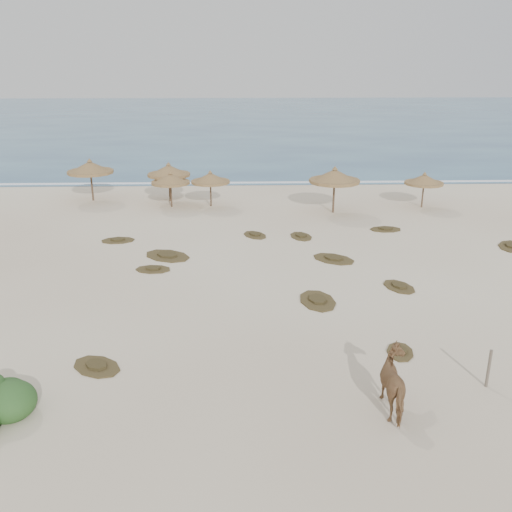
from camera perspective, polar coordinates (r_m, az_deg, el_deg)
The scene contains 22 objects.
ground at distance 23.06m, azimuth 1.48°, elevation -6.39°, with size 160.00×160.00×0.00m, color beige.
ocean at distance 96.25m, azimuth -1.06°, elevation 13.48°, with size 200.00×100.00×0.01m, color navy.
foam_line at distance 47.80m, azimuth -0.26°, elevation 7.33°, with size 70.00×0.60×0.01m, color white.
palapa_0 at distance 43.08m, azimuth -16.25°, elevation 8.45°, with size 4.18×4.18×3.08m.
palapa_1 at distance 40.08m, azimuth -8.55°, elevation 7.60°, with size 3.43×3.43×2.52m.
palapa_2 at distance 41.61m, azimuth -8.72°, elevation 8.40°, with size 3.11×3.11×2.87m.
palapa_3 at distance 39.95m, azimuth -4.59°, elevation 7.74°, with size 3.01×3.01×2.54m.
palapa_4 at distance 38.39m, azimuth 7.87°, elevation 7.87°, with size 4.33×4.33×3.16m.
palapa_5 at distance 41.21m, azimuth 16.47°, elevation 7.31°, with size 2.77×2.77×2.49m.
horse at distance 17.71m, azimuth 14.02°, elevation -12.30°, with size 0.97×2.14×1.80m, color olive.
fence_post_near at distance 19.87m, azimuth 22.24°, elevation -10.37°, with size 0.10×0.10×1.31m, color #675B4D.
scrub_1 at distance 30.45m, azimuth -8.86°, elevation 0.05°, with size 3.18×2.93×0.16m.
scrub_2 at distance 28.66m, azimuth -10.25°, elevation -1.28°, with size 1.88×1.34×0.16m.
scrub_3 at distance 29.90m, azimuth 7.77°, elevation -0.26°, with size 2.74×2.62×0.16m.
scrub_4 at distance 26.92m, azimuth 14.11°, elevation -2.97°, with size 1.76×2.12×0.16m.
scrub_6 at distance 33.55m, azimuth -13.65°, elevation 1.56°, with size 2.01×1.42×0.16m.
scrub_7 at distance 33.44m, azimuth 4.52°, elevation 2.00°, with size 1.58×2.04×0.16m.
scrub_9 at distance 24.81m, azimuth 6.17°, elevation -4.43°, with size 1.83×2.52×0.16m.
scrub_10 at distance 35.59m, azimuth 12.83°, elevation 2.65°, with size 1.97×1.32×0.16m.
scrub_11 at distance 20.49m, azimuth -15.65°, elevation -10.56°, with size 2.28×2.14×0.16m.
scrub_12 at distance 21.27m, azimuth 14.21°, elevation -9.24°, with size 1.21×1.60×0.16m.
scrub_13 at distance 33.57m, azimuth -0.10°, elevation 2.13°, with size 1.86×2.10×0.16m.
Camera 1 is at (-1.24, -20.72, 10.06)m, focal length 40.00 mm.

